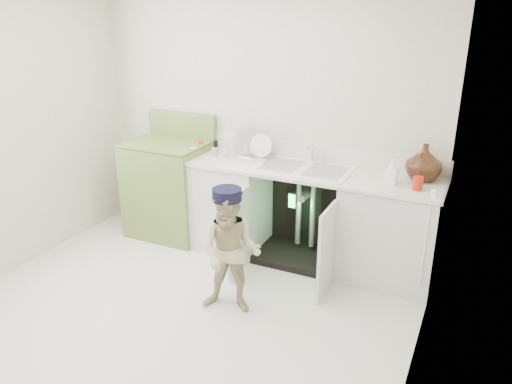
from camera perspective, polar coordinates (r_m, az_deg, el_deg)
ground at (r=4.13m, az=-8.39°, el=-13.10°), size 3.50×3.50×0.00m
room_shell at (r=3.59m, az=-9.43°, el=3.73°), size 6.00×5.50×1.26m
counter_run at (r=4.62m, az=5.63°, el=-2.40°), size 2.44×1.02×1.21m
avocado_stove at (r=5.23m, az=-9.78°, el=0.59°), size 0.79×0.65×1.23m
repair_worker at (r=3.83m, az=-2.89°, el=-6.80°), size 0.56×0.93×1.01m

